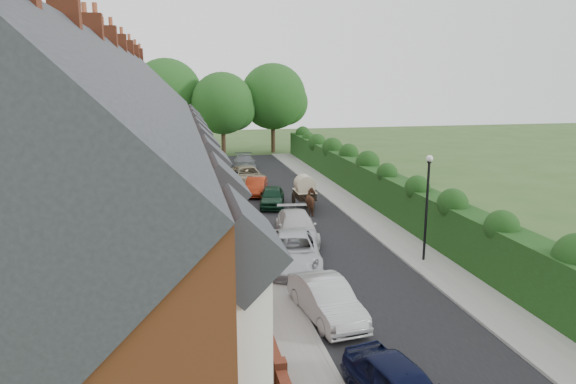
% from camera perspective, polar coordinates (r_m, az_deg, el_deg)
% --- Properties ---
extents(ground, '(140.00, 140.00, 0.00)m').
position_cam_1_polar(ground, '(20.88, 11.24, -12.03)').
color(ground, '#2D4C1E').
rests_on(ground, ground).
extents(road, '(6.00, 58.00, 0.02)m').
position_cam_1_polar(road, '(30.53, 2.30, -3.80)').
color(road, black).
rests_on(road, ground).
extents(pavement_hedge_side, '(2.20, 58.00, 0.12)m').
position_cam_1_polar(pavement_hedge_side, '(31.74, 9.51, -3.24)').
color(pavement_hedge_side, gray).
rests_on(pavement_hedge_side, ground).
extents(pavement_house_side, '(1.70, 58.00, 0.12)m').
position_cam_1_polar(pavement_house_side, '(29.84, -4.91, -4.13)').
color(pavement_house_side, gray).
rests_on(pavement_house_side, ground).
extents(kerb_hedge_side, '(0.18, 58.00, 0.13)m').
position_cam_1_polar(kerb_hedge_side, '(31.38, 7.72, -3.35)').
color(kerb_hedge_side, '#999A94').
rests_on(kerb_hedge_side, ground).
extents(kerb_house_side, '(0.18, 58.00, 0.13)m').
position_cam_1_polar(kerb_house_side, '(29.94, -3.38, -4.04)').
color(kerb_house_side, '#999A94').
rests_on(kerb_house_side, ground).
extents(hedge, '(2.10, 58.00, 2.85)m').
position_cam_1_polar(hedge, '(32.05, 12.61, -0.37)').
color(hedge, black).
rests_on(hedge, ground).
extents(terrace_row, '(9.05, 40.50, 11.50)m').
position_cam_1_polar(terrace_row, '(27.86, -18.26, 3.39)').
color(terrace_row, '#984D26').
rests_on(terrace_row, ground).
extents(garden_wall_row, '(0.35, 40.35, 1.10)m').
position_cam_1_polar(garden_wall_row, '(28.67, -6.66, -4.03)').
color(garden_wall_row, brown).
rests_on(garden_wall_row, ground).
extents(lamppost, '(0.32, 0.32, 5.16)m').
position_cam_1_polar(lamppost, '(24.69, 15.22, -0.30)').
color(lamppost, black).
rests_on(lamppost, ground).
extents(tree_far_left, '(7.14, 6.80, 9.29)m').
position_cam_1_polar(tree_far_left, '(57.76, -6.95, 9.59)').
color(tree_far_left, '#332316').
rests_on(tree_far_left, ground).
extents(tree_far_right, '(7.98, 7.60, 10.31)m').
position_cam_1_polar(tree_far_right, '(60.54, -1.34, 10.38)').
color(tree_far_right, '#332316').
rests_on(tree_far_right, ground).
extents(tree_far_back, '(8.40, 8.00, 10.82)m').
position_cam_1_polar(tree_far_back, '(60.50, -12.93, 10.36)').
color(tree_far_back, '#332316').
rests_on(tree_far_back, ground).
extents(car_silver_a, '(2.09, 4.52, 1.44)m').
position_cam_1_polar(car_silver_a, '(19.13, 4.30, -11.83)').
color(car_silver_a, '#AAAAAF').
rests_on(car_silver_a, ground).
extents(car_silver_b, '(3.54, 5.84, 1.52)m').
position_cam_1_polar(car_silver_b, '(23.99, 0.58, -6.53)').
color(car_silver_b, silver).
rests_on(car_silver_b, ground).
extents(car_white, '(2.57, 5.22, 1.46)m').
position_cam_1_polar(car_white, '(27.86, 0.94, -3.86)').
color(car_white, silver).
rests_on(car_white, ground).
extents(car_green, '(2.41, 4.25, 1.36)m').
position_cam_1_polar(car_green, '(35.02, -1.76, -0.52)').
color(car_green, black).
rests_on(car_green, ground).
extents(car_red, '(2.35, 4.19, 1.31)m').
position_cam_1_polar(car_red, '(38.61, -3.59, 0.65)').
color(car_red, maroon).
rests_on(car_red, ground).
extents(car_beige, '(2.95, 5.59, 1.50)m').
position_cam_1_polar(car_beige, '(42.26, -4.58, 1.80)').
color(car_beige, tan).
rests_on(car_beige, ground).
extents(car_grey, '(2.40, 5.08, 1.43)m').
position_cam_1_polar(car_grey, '(49.12, -4.86, 3.27)').
color(car_grey, '#5A5D61').
rests_on(car_grey, ground).
extents(horse, '(0.89, 1.92, 1.61)m').
position_cam_1_polar(horse, '(33.01, 2.70, -1.12)').
color(horse, '#573220').
rests_on(horse, ground).
extents(horse_cart, '(1.37, 3.03, 2.19)m').
position_cam_1_polar(horse_cart, '(34.86, 1.86, 0.37)').
color(horse_cart, black).
rests_on(horse_cart, ground).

